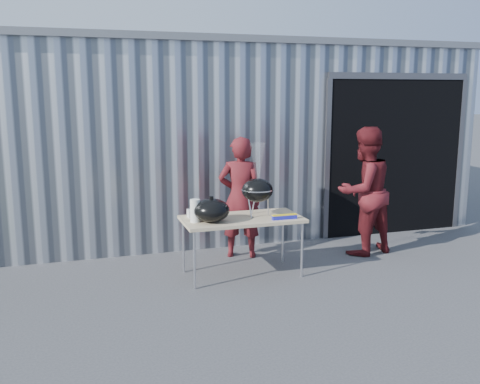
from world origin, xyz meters
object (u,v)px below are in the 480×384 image
object	(u,v)px
kettle_grill	(257,183)
person_cook	(241,197)
folding_table	(242,221)
person_bystander	(364,191)

from	to	relation	value
kettle_grill	person_cook	world-z (taller)	person_cook
folding_table	kettle_grill	distance (m)	0.52
folding_table	kettle_grill	world-z (taller)	kettle_grill
person_cook	person_bystander	bearing A→B (deg)	-172.86
folding_table	person_bystander	xyz separation A→B (m)	(1.95, 0.35, 0.20)
kettle_grill	folding_table	bearing A→B (deg)	-169.20
folding_table	person_bystander	world-z (taller)	person_bystander
person_cook	person_bystander	xyz separation A→B (m)	(1.72, -0.40, 0.06)
kettle_grill	person_cook	bearing A→B (deg)	89.61
kettle_grill	person_bystander	distance (m)	1.77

